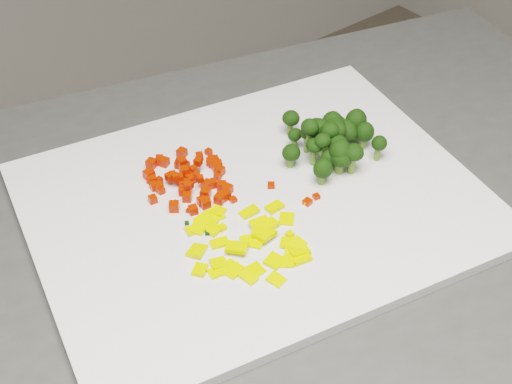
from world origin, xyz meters
TOP-DOWN VIEW (x-y plane):
  - cutting_board at (0.13, 0.62)m, footprint 0.54×0.46m
  - carrot_pile at (0.09, 0.69)m, footprint 0.11×0.11m
  - pepper_pile at (0.09, 0.58)m, footprint 0.12×0.12m
  - broccoli_pile at (0.25, 0.64)m, footprint 0.13×0.13m
  - carrot_cube_0 at (0.13, 0.70)m, footprint 0.01×0.01m
  - carrot_cube_1 at (0.10, 0.69)m, footprint 0.01×0.01m
  - carrot_cube_2 at (0.08, 0.65)m, footprint 0.01×0.01m
  - carrot_cube_3 at (0.05, 0.66)m, footprint 0.01×0.01m
  - carrot_cube_4 at (0.08, 0.67)m, footprint 0.01×0.01m
  - carrot_cube_5 at (0.06, 0.70)m, footprint 0.01×0.01m
  - carrot_cube_6 at (0.06, 0.71)m, footprint 0.01×0.01m
  - carrot_cube_7 at (0.13, 0.70)m, footprint 0.01×0.01m
  - carrot_cube_8 at (0.09, 0.74)m, footprint 0.01×0.01m
  - carrot_cube_9 at (0.06, 0.70)m, footprint 0.01×0.01m
  - carrot_cube_10 at (0.10, 0.72)m, footprint 0.01×0.01m
  - carrot_cube_11 at (0.09, 0.73)m, footprint 0.01×0.01m
  - carrot_cube_12 at (0.11, 0.64)m, footprint 0.01×0.01m
  - carrot_cube_13 at (0.09, 0.70)m, footprint 0.01×0.01m
  - carrot_cube_14 at (0.11, 0.66)m, footprint 0.01×0.01m
  - carrot_cube_15 at (0.10, 0.70)m, footprint 0.01×0.01m
  - carrot_cube_16 at (0.07, 0.74)m, footprint 0.01×0.01m
  - carrot_cube_17 at (0.06, 0.72)m, footprint 0.01×0.01m
  - carrot_cube_18 at (0.12, 0.74)m, footprint 0.01×0.01m
  - carrot_cube_19 at (0.13, 0.69)m, footprint 0.01×0.01m
  - carrot_cube_20 at (0.09, 0.69)m, footprint 0.01×0.01m
  - carrot_cube_21 at (0.10, 0.67)m, footprint 0.01×0.01m
  - carrot_cube_22 at (0.09, 0.70)m, footprint 0.01×0.01m
  - carrot_cube_23 at (0.09, 0.65)m, footprint 0.01×0.01m
  - carrot_cube_24 at (0.07, 0.71)m, footprint 0.01×0.01m
  - carrot_cube_25 at (0.14, 0.72)m, footprint 0.01×0.01m
  - carrot_cube_26 at (0.11, 0.67)m, footprint 0.01×0.01m
  - carrot_cube_27 at (0.08, 0.69)m, footprint 0.01×0.01m
  - carrot_cube_28 at (0.07, 0.70)m, footprint 0.01×0.01m
  - carrot_cube_29 at (0.08, 0.69)m, footprint 0.01×0.01m
  - carrot_cube_30 at (0.08, 0.65)m, footprint 0.01×0.01m
  - carrot_cube_31 at (0.06, 0.72)m, footprint 0.01×0.01m
  - carrot_cube_32 at (0.12, 0.65)m, footprint 0.01×0.01m
  - carrot_cube_33 at (0.13, 0.69)m, footprint 0.01×0.01m
  - carrot_cube_34 at (0.11, 0.70)m, footprint 0.01×0.01m
  - carrot_cube_35 at (0.11, 0.73)m, footprint 0.01×0.01m
  - carrot_cube_36 at (0.06, 0.72)m, footprint 0.01×0.01m
  - carrot_cube_37 at (0.06, 0.69)m, footprint 0.01×0.01m
  - carrot_cube_38 at (0.07, 0.65)m, footprint 0.01×0.01m
  - carrot_cube_39 at (0.12, 0.72)m, footprint 0.01×0.01m
  - carrot_cube_40 at (0.12, 0.68)m, footprint 0.01×0.01m
  - carrot_cube_41 at (0.04, 0.69)m, footprint 0.01×0.01m
  - carrot_cube_42 at (0.09, 0.69)m, footprint 0.01×0.01m
  - carrot_cube_43 at (0.09, 0.74)m, footprint 0.01×0.01m
  - carrot_cube_44 at (0.06, 0.70)m, footprint 0.01×0.01m
  - carrot_cube_45 at (0.07, 0.67)m, footprint 0.01×0.01m
  - carrot_cube_46 at (0.08, 0.71)m, footprint 0.01×0.01m
  - carrot_cube_47 at (0.14, 0.70)m, footprint 0.01×0.01m
  - carrot_cube_48 at (0.11, 0.72)m, footprint 0.01×0.01m
  - carrot_cube_49 at (0.13, 0.68)m, footprint 0.01×0.01m
  - carrot_cube_50 at (0.10, 0.70)m, footprint 0.01×0.01m
  - carrot_cube_51 at (0.10, 0.64)m, footprint 0.01×0.01m
  - carrot_cube_52 at (0.08, 0.68)m, footprint 0.01×0.01m
  - carrot_cube_53 at (0.08, 0.69)m, footprint 0.01×0.01m
  - carrot_cube_54 at (0.13, 0.70)m, footprint 0.01×0.01m
  - carrot_cube_55 at (0.10, 0.71)m, footprint 0.01×0.01m
  - carrot_cube_56 at (0.08, 0.68)m, footprint 0.01×0.01m
  - carrot_cube_57 at (0.10, 0.67)m, footprint 0.01×0.01m
  - carrot_cube_58 at (0.09, 0.66)m, footprint 0.01×0.01m
  - carrot_cube_59 at (0.13, 0.69)m, footprint 0.01×0.01m
  - pepper_chunk_0 at (0.12, 0.53)m, footprint 0.02×0.02m
  - pepper_chunk_1 at (0.10, 0.57)m, footprint 0.02×0.02m
  - pepper_chunk_2 at (0.05, 0.57)m, footprint 0.02×0.02m
  - pepper_chunk_3 at (0.07, 0.61)m, footprint 0.02×0.02m
  - pepper_chunk_4 at (0.06, 0.54)m, footprint 0.01×0.02m
  - pepper_chunk_5 at (0.09, 0.63)m, footprint 0.02×0.02m
  - pepper_chunk_6 at (0.05, 0.56)m, footprint 0.02×0.02m
  - pepper_chunk_7 at (0.11, 0.54)m, footprint 0.03×0.03m
  - pepper_chunk_8 at (0.12, 0.58)m, footprint 0.02×0.01m
  - pepper_chunk_9 at (0.09, 0.58)m, footprint 0.02×0.02m
  - pepper_chunk_10 at (0.10, 0.53)m, footprint 0.02×0.02m
  - pepper_chunk_11 at (0.14, 0.60)m, footprint 0.02×0.01m
  - pepper_chunk_12 at (0.04, 0.60)m, footprint 0.03×0.02m
  - pepper_chunk_13 at (0.06, 0.62)m, footprint 0.02×0.02m
  - pepper_chunk_14 at (0.14, 0.58)m, footprint 0.02×0.02m
  - pepper_chunk_15 at (0.07, 0.57)m, footprint 0.02×0.03m
  - pepper_chunk_16 at (0.12, 0.53)m, footprint 0.02×0.02m
  - pepper_chunk_17 at (0.08, 0.52)m, footprint 0.02×0.02m
  - pepper_chunk_18 at (0.03, 0.57)m, footprint 0.02×0.02m
  - pepper_chunk_19 at (0.11, 0.61)m, footprint 0.02×0.01m
  - pepper_chunk_20 at (0.05, 0.62)m, footprint 0.02×0.02m
  - pepper_chunk_21 at (0.11, 0.58)m, footprint 0.02×0.02m
  - pepper_chunk_22 at (0.05, 0.56)m, footprint 0.02×0.02m
  - pepper_chunk_23 at (0.09, 0.57)m, footprint 0.02×0.02m
  - pepper_chunk_24 at (0.07, 0.54)m, footprint 0.02×0.02m
  - pepper_chunk_25 at (0.06, 0.59)m, footprint 0.02×0.02m
  - pepper_chunk_26 at (0.09, 0.54)m, footprint 0.02×0.02m
  - pepper_chunk_27 at (0.08, 0.63)m, footprint 0.02×0.02m
  - pepper_chunk_28 at (0.12, 0.54)m, footprint 0.02×0.02m
  - pepper_chunk_29 at (0.10, 0.58)m, footprint 0.02×0.02m
  - pepper_chunk_30 at (0.04, 0.56)m, footprint 0.02×0.02m
  - pepper_chunk_31 at (0.11, 0.52)m, footprint 0.02×0.02m
  - pepper_chunk_32 at (0.12, 0.55)m, footprint 0.02×0.02m
  - pepper_chunk_33 at (0.07, 0.63)m, footprint 0.02×0.02m
  - broccoli_floret_0 at (0.25, 0.63)m, footprint 0.03×0.03m
  - broccoli_floret_1 at (0.24, 0.60)m, footprint 0.04×0.04m
  - broccoli_floret_2 at (0.23, 0.62)m, footprint 0.03×0.03m
  - broccoli_floret_3 at (0.28, 0.59)m, footprint 0.02×0.02m
  - broccoli_floret_4 at (0.29, 0.63)m, footprint 0.04×0.04m
  - broccoli_floret_5 at (0.25, 0.66)m, footprint 0.03×0.03m
  - broccoli_floret_6 at (0.25, 0.65)m, footprint 0.03×0.03m
  - broccoli_floret_7 at (0.29, 0.62)m, footprint 0.03×0.03m
  - broccoli_floret_8 at (0.27, 0.63)m, footprint 0.04×0.04m
  - broccoli_floret_9 at (0.26, 0.64)m, footprint 0.03×0.03m
  - broccoli_floret_10 at (0.23, 0.65)m, footprint 0.03×0.03m
  - broccoli_floret_11 at (0.21, 0.60)m, footprint 0.03×0.03m
  - broccoli_floret_12 at (0.27, 0.64)m, footprint 0.03×0.03m
  - broccoli_floret_13 at (0.24, 0.63)m, footprint 0.03×0.03m
  - broccoli_floret_14 at (0.24, 0.61)m, footprint 0.03×0.03m
  - broccoli_floret_15 at (0.22, 0.63)m, footprint 0.03×0.03m
  - broccoli_floret_16 at (0.23, 0.61)m, footprint 0.03×0.03m
  - broccoli_floret_17 at (0.29, 0.64)m, footprint 0.02×0.02m
  - broccoli_floret_18 at (0.29, 0.63)m, footprint 0.02×0.02m
  - broccoli_floret_19 at (0.22, 0.67)m, footprint 0.02×0.02m
  - broccoli_floret_20 at (0.24, 0.64)m, footprint 0.02×0.02m
  - broccoli_floret_21 at (0.26, 0.66)m, footprint 0.03×0.03m
  - broccoli_floret_22 at (0.26, 0.64)m, footprint 0.03×0.03m
  - broccoli_floret_23 at (0.24, 0.59)m, footprint 0.03×0.03m
  - broccoli_floret_24 at (0.23, 0.60)m, footprint 0.04×0.04m
  - broccoli_floret_25 at (0.20, 0.64)m, footprint 0.03×0.03m
  - broccoli_floret_26 at (0.24, 0.69)m, footprint 0.03×0.03m
  - broccoli_floret_27 at (0.23, 0.65)m, footprint 0.03×0.03m
  - stray_bit_0 at (0.08, 0.61)m, footprint 0.01×0.01m
  - stray_bit_1 at (0.19, 0.58)m, footprint 0.01×0.01m
  - stray_bit_2 at (0.17, 0.58)m, footprint 0.01×0.01m
  - stray_bit_3 at (0.13, 0.56)m, footprint 0.01×0.01m
  - stray_bit_4 at (0.17, 0.58)m, footprint 0.01×0.01m
  - stray_bit_5 at (0.17, 0.58)m, footprint 0.01×0.01m
  - stray_bit_6 at (0.16, 0.63)m, footprint 0.01×0.01m
  - stray_bit_7 at (0.07, 0.65)m, footprint 0.01×0.01m
  - stray_bit_8 at (0.06, 0.67)m, footprint 0.01×0.01m
  - stray_bit_9 at (0.05, 0.64)m, footprint 0.01×0.01m
  - stray_bit_10 at (0.11, 0.64)m, footprint 0.01×0.01m
  - stray_bit_11 at (0.06, 0.61)m, footprint 0.01×0.01m

SIDE VIEW (x-z plane):
  - cutting_board at x=0.13m, z-range 0.90..0.91m
  - stray_bit_9 at x=0.05m, z-range 0.91..0.92m
  - pepper_chunk_12 at x=0.04m, z-range 0.91..0.92m
  - pepper_chunk_14 at x=0.14m, z-range 0.91..0.92m
  - pepper_chunk_20 at x=0.05m, z-range 0.91..0.92m
  - pepper_chunk_17 at x=0.08m, z-range 0.91..0.92m
  - pepper_chunk_0 at x=0.12m, z-range 0.91..0.92m
  - pepper_chunk_24 at x=0.07m, z-range 0.91..0.92m
  - pepper_chunk_32 at x=0.12m, z-range 0.91..0.92m
  - stray_bit_7 at x=0.07m, z-range 0.91..0.92m
  - pepper_chunk_30 at x=0.04m, z-range 0.91..0.92m
  - pepper_chunk_10 at x=0.10m, z-range 0.91..0.92m
  - pepper_chunk_23 at x=0.09m, z-range 0.91..0.92m
  - stray_bit_11 at x=0.06m, z-range 0.91..0.92m
  - pepper_chunk_6 at x=0.05m, z-range 0.91..0.92m
  - pepper_chunk_28 at x=0.12m, z-range 0.91..0.92m
  - stray_bit_5 at x=0.17m, z-range 0.91..0.92m
  - pepper_chunk_22 at x=0.05m, z-range 0.91..0.92m
  - pepper_chunk_31 at x=0.11m, z-range 0.91..0.92m
  - stray_bit_4 at x=0.17m, z-range 0.91..0.92m
  - pepper_chunk_3 at x=0.07m, z-range 0.91..0.92m
  - pepper_chunk_2 at x=0.05m, z-range 0.91..0.92m
  - pepper_chunk_26 at x=0.09m, z-range 0.91..0.92m
  - pepper_chunk_9 at x=0.09m, z-range 0.91..0.92m
  - pepper_chunk_19 at x=0.11m, z-range 0.91..0.92m
  - pepper_chunk_25 at x=0.06m, z-range 0.91..0.92m
  - pepper_chunk_7 at x=0.11m, z-range 0.91..0.92m
  - pepper_chunk_27 at x=0.08m, z-range 0.91..0.92m
  - pepper_chunk_13 at x=0.06m, z-range 0.91..0.92m
  - pepper_chunk_33 at x=0.07m, z-range 0.91..0.92m
  - pepper_chunk_18 at x=0.03m, z-range 0.91..0.92m
  - stray_bit_1 at x=0.19m, z-range 0.91..0.92m
  - pepper_chunk_4 at x=0.06m, z-range 0.91..0.92m
  - pepper_chunk_8 at x=0.12m, z-range 0.91..0.92m
  - pepper_chunk_16 at x=0.12m, z-range 0.91..0.92m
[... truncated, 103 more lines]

